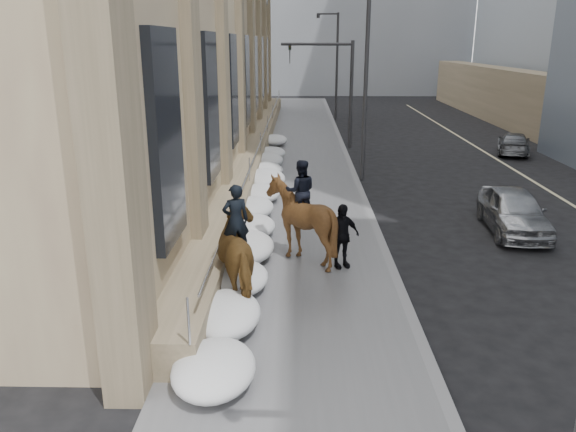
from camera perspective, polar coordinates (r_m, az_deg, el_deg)
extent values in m
plane|color=black|center=(12.21, 0.59, -11.93)|extent=(140.00, 140.00, 0.00)
cube|color=#555558|center=(21.48, 0.91, 1.38)|extent=(5.00, 80.00, 0.12)
cube|color=slate|center=(21.63, 7.87, 1.33)|extent=(0.24, 80.00, 0.12)
cube|color=#BFB78C|center=(23.88, 27.00, 0.96)|extent=(0.15, 70.00, 0.01)
cube|color=#6D6146|center=(31.23, -3.13, 7.16)|extent=(1.10, 44.00, 0.90)
cylinder|color=silver|center=(31.06, -2.31, 8.79)|extent=(0.06, 42.00, 0.06)
cube|color=black|center=(23.90, -5.64, 12.55)|extent=(0.20, 2.20, 4.50)
cube|color=gray|center=(82.97, -3.17, 20.13)|extent=(24.00, 12.00, 20.00)
cylinder|color=#2D2D30|center=(24.89, 7.88, 12.66)|extent=(0.18, 0.18, 8.00)
cylinder|color=#2D2D30|center=(44.78, 4.99, 14.78)|extent=(0.18, 0.18, 8.00)
cube|color=#2D2D30|center=(44.74, 4.04, 19.80)|extent=(1.60, 0.15, 0.12)
cylinder|color=#2D2D30|center=(44.70, 3.08, 19.63)|extent=(0.24, 0.24, 0.30)
cylinder|color=#2D2D30|center=(32.91, 6.43, 12.08)|extent=(0.20, 0.20, 6.00)
cylinder|color=#2D2D30|center=(32.66, 2.94, 17.04)|extent=(4.00, 0.16, 0.16)
imported|color=black|center=(32.66, 0.19, 16.19)|extent=(0.18, 0.22, 1.10)
ellipsoid|color=silver|center=(12.10, -6.39, -9.88)|extent=(1.50, 2.10, 0.68)
ellipsoid|color=silver|center=(15.72, -4.34, -3.15)|extent=(1.60, 2.20, 0.72)
ellipsoid|color=silver|center=(19.52, -3.53, 0.86)|extent=(1.40, 2.00, 0.64)
ellipsoid|color=silver|center=(23.35, -2.37, 3.79)|extent=(1.70, 2.30, 0.76)
ellipsoid|color=silver|center=(27.26, -2.06, 5.67)|extent=(1.50, 2.10, 0.66)
imported|color=#533919|center=(13.12, -4.50, -4.04)|extent=(1.99, 2.80, 2.16)
imported|color=black|center=(12.99, -4.52, -0.53)|extent=(0.73, 0.61, 1.72)
imported|color=#3E2611|center=(15.39, 1.27, -0.43)|extent=(1.99, 2.20, 2.30)
imported|color=black|center=(15.31, 1.29, 2.55)|extent=(0.88, 0.70, 1.72)
imported|color=black|center=(15.04, 5.43, -2.03)|extent=(1.12, 0.79, 1.77)
imported|color=#96989D|center=(19.59, 21.93, 0.51)|extent=(2.03, 4.33, 1.43)
imported|color=#585B60|center=(33.52, 21.94, 6.87)|extent=(2.85, 4.33, 1.17)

